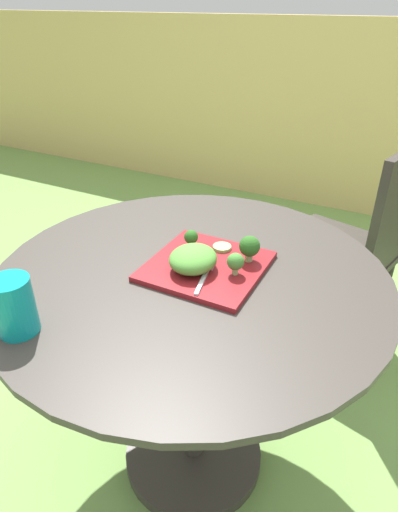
# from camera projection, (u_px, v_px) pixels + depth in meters

# --- Properties ---
(ground_plane) EXTENTS (12.00, 12.00, 0.00)m
(ground_plane) POSITION_uv_depth(u_px,v_px,m) (194.00, 457.00, 1.45)
(ground_plane) COLOR #70994C
(bamboo_fence) EXTENTS (8.00, 0.08, 1.22)m
(bamboo_fence) POSITION_uv_depth(u_px,v_px,m) (354.00, 122.00, 2.87)
(bamboo_fence) COLOR tan
(bamboo_fence) RESTS_ON ground_plane
(patio_table) EXTENTS (0.97, 0.97, 0.73)m
(patio_table) POSITION_uv_depth(u_px,v_px,m) (192.00, 345.00, 1.20)
(patio_table) COLOR #38332D
(patio_table) RESTS_ON ground_plane
(patio_chair) EXTENTS (0.54, 0.54, 0.90)m
(patio_chair) POSITION_uv_depth(u_px,v_px,m) (361.00, 237.00, 1.67)
(patio_chair) COLOR #332D28
(patio_chair) RESTS_ON ground_plane
(salad_plate) EXTENTS (0.27, 0.27, 0.01)m
(salad_plate) POSITION_uv_depth(u_px,v_px,m) (206.00, 266.00, 1.09)
(salad_plate) COLOR maroon
(salad_plate) RESTS_ON patio_table
(drinking_glass) EXTENTS (0.08, 0.08, 0.12)m
(drinking_glass) POSITION_uv_depth(u_px,v_px,m) (15.00, 309.00, 0.86)
(drinking_glass) COLOR #0F8C93
(drinking_glass) RESTS_ON patio_table
(fork) EXTENTS (0.05, 0.15, 0.00)m
(fork) POSITION_uv_depth(u_px,v_px,m) (206.00, 273.00, 1.04)
(fork) COLOR silver
(fork) RESTS_ON salad_plate
(lettuce_mound) EXTENTS (0.11, 0.12, 0.06)m
(lettuce_mound) POSITION_uv_depth(u_px,v_px,m) (193.00, 259.00, 1.05)
(lettuce_mound) COLOR #519338
(lettuce_mound) RESTS_ON salad_plate
(broccoli_floret_0) EXTENTS (0.04, 0.04, 0.05)m
(broccoli_floret_0) POSITION_uv_depth(u_px,v_px,m) (191.00, 237.00, 1.14)
(broccoli_floret_0) COLOR #99B770
(broccoli_floret_0) RESTS_ON salad_plate
(broccoli_floret_1) EXTENTS (0.05, 0.05, 0.07)m
(broccoli_floret_1) POSITION_uv_depth(u_px,v_px,m) (250.00, 247.00, 1.08)
(broccoli_floret_1) COLOR #99B770
(broccoli_floret_1) RESTS_ON salad_plate
(broccoli_floret_2) EXTENTS (0.04, 0.04, 0.06)m
(broccoli_floret_2) POSITION_uv_depth(u_px,v_px,m) (236.00, 262.00, 1.03)
(broccoli_floret_2) COLOR #99B770
(broccoli_floret_2) RESTS_ON salad_plate
(cucumber_slice_0) EXTENTS (0.05, 0.05, 0.01)m
(cucumber_slice_0) POSITION_uv_depth(u_px,v_px,m) (222.00, 247.00, 1.15)
(cucumber_slice_0) COLOR #8EB766
(cucumber_slice_0) RESTS_ON salad_plate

